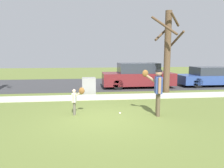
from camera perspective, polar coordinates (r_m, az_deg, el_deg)
The scene contains 10 objects.
ground_plane at distance 11.04m, azimuth -3.52°, elevation -3.76°, with size 48.00×48.00×0.00m, color olive.
sidewalk_strip at distance 11.13m, azimuth -3.55°, elevation -3.51°, with size 36.00×1.20×0.06m, color beige.
road_surface at distance 16.06m, azimuth -4.52°, elevation 0.00°, with size 36.00×6.80×0.02m, color #38383A.
person_adult at distance 7.94m, azimuth 11.88°, elevation -0.85°, with size 0.67×0.70×1.69m.
person_child at distance 8.08m, azimuth -9.40°, elevation -3.47°, with size 0.48×0.36×1.02m.
baseball at distance 8.17m, azimuth 2.13°, elevation -7.75°, with size 0.07×0.07×0.07m, color white.
utility_cabinet at distance 12.27m, azimuth -6.13°, elevation -0.44°, with size 0.75×0.72×0.91m, color gray.
street_tree_near at distance 12.91m, azimuth 14.52°, elevation 8.85°, with size 1.84×1.88×4.66m.
parked_suv_maroon at distance 14.46m, azimuth 6.87°, elevation 2.19°, with size 4.70×1.90×1.63m.
parked_wagon_blue at distance 16.52m, azimuth 24.75°, elevation 1.78°, with size 4.50×1.80×1.33m.
Camera 1 is at (-0.57, -7.29, 2.27)m, focal length 34.47 mm.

